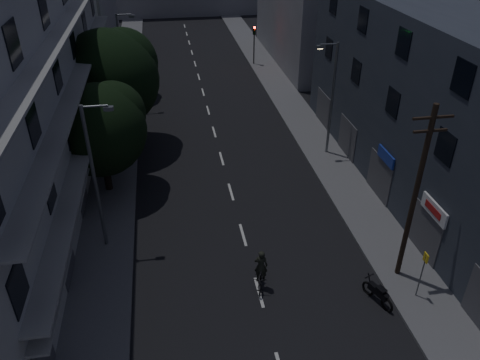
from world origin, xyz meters
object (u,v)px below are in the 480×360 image
object	(u,v)px
utility_pole	(416,193)
cyclist	(261,275)
motorcycle	(378,294)
bus_stop_sign	(423,267)

from	to	relation	value
utility_pole	cyclist	distance (m)	8.06
utility_pole	motorcycle	xyz separation A→B (m)	(-1.75, -1.53, -4.38)
cyclist	utility_pole	bearing A→B (deg)	11.23
motorcycle	cyclist	size ratio (longest dim) A/B	0.83
bus_stop_sign	motorcycle	distance (m)	2.38
utility_pole	bus_stop_sign	xyz separation A→B (m)	(0.17, -1.61, -2.98)
bus_stop_sign	cyclist	size ratio (longest dim) A/B	1.14
utility_pole	motorcycle	bearing A→B (deg)	-138.93
bus_stop_sign	cyclist	world-z (taller)	bus_stop_sign
bus_stop_sign	motorcycle	bearing A→B (deg)	177.66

